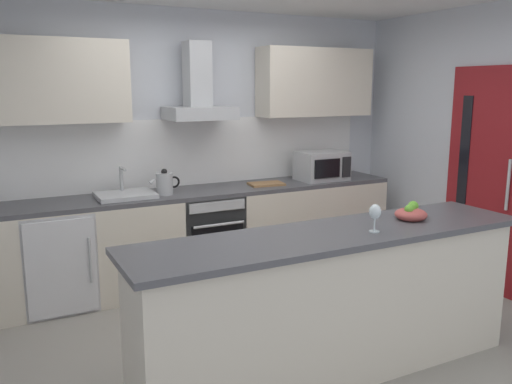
# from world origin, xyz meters

# --- Properties ---
(ground) EXTENTS (5.47, 4.45, 0.02)m
(ground) POSITION_xyz_m (0.00, 0.00, -0.01)
(ground) COLOR gray
(wall_back) EXTENTS (5.47, 0.12, 2.60)m
(wall_back) POSITION_xyz_m (0.00, 1.78, 1.30)
(wall_back) COLOR silver
(wall_back) RESTS_ON ground
(wall_right) EXTENTS (0.12, 4.45, 2.60)m
(wall_right) POSITION_xyz_m (2.29, 0.00, 1.30)
(wall_right) COLOR silver
(wall_right) RESTS_ON ground
(backsplash_tile) EXTENTS (3.80, 0.02, 0.66)m
(backsplash_tile) POSITION_xyz_m (0.00, 1.71, 1.23)
(backsplash_tile) COLOR white
(counter_back) EXTENTS (3.93, 0.60, 0.90)m
(counter_back) POSITION_xyz_m (0.00, 1.40, 0.45)
(counter_back) COLOR beige
(counter_back) RESTS_ON ground
(counter_island) EXTENTS (2.72, 0.64, 0.97)m
(counter_island) POSITION_xyz_m (0.07, -0.60, 0.49)
(counter_island) COLOR beige
(counter_island) RESTS_ON ground
(upper_cabinets) EXTENTS (3.88, 0.32, 0.70)m
(upper_cabinets) POSITION_xyz_m (-0.00, 1.55, 1.91)
(upper_cabinets) COLOR beige
(side_door) EXTENTS (0.08, 0.85, 2.05)m
(side_door) POSITION_xyz_m (2.22, 0.07, 1.03)
(side_door) COLOR maroon
(side_door) RESTS_ON ground
(oven) EXTENTS (0.60, 0.62, 0.80)m
(oven) POSITION_xyz_m (-0.02, 1.38, 0.46)
(oven) COLOR slate
(oven) RESTS_ON ground
(refrigerator) EXTENTS (0.58, 0.60, 0.85)m
(refrigerator) POSITION_xyz_m (-1.38, 1.37, 0.43)
(refrigerator) COLOR white
(refrigerator) RESTS_ON ground
(microwave) EXTENTS (0.50, 0.38, 0.30)m
(microwave) POSITION_xyz_m (1.28, 1.35, 1.05)
(microwave) COLOR #B7BABC
(microwave) RESTS_ON counter_back
(sink) EXTENTS (0.50, 0.40, 0.26)m
(sink) POSITION_xyz_m (-0.78, 1.39, 0.93)
(sink) COLOR silver
(sink) RESTS_ON counter_back
(kettle) EXTENTS (0.29, 0.15, 0.24)m
(kettle) POSITION_xyz_m (-0.43, 1.34, 1.01)
(kettle) COLOR #B7BABC
(kettle) RESTS_ON counter_back
(range_hood) EXTENTS (0.62, 0.45, 0.72)m
(range_hood) POSITION_xyz_m (-0.02, 1.51, 1.79)
(range_hood) COLOR #B7BABC
(wine_glass) EXTENTS (0.08, 0.08, 0.18)m
(wine_glass) POSITION_xyz_m (0.28, -0.72, 1.09)
(wine_glass) COLOR silver
(wine_glass) RESTS_ON counter_island
(fruit_bowl) EXTENTS (0.22, 0.22, 0.13)m
(fruit_bowl) POSITION_xyz_m (0.72, -0.58, 1.01)
(fruit_bowl) COLOR #B24C47
(fruit_bowl) RESTS_ON counter_island
(chopping_board) EXTENTS (0.36, 0.26, 0.02)m
(chopping_board) POSITION_xyz_m (0.62, 1.35, 0.91)
(chopping_board) COLOR #9E7247
(chopping_board) RESTS_ON counter_back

